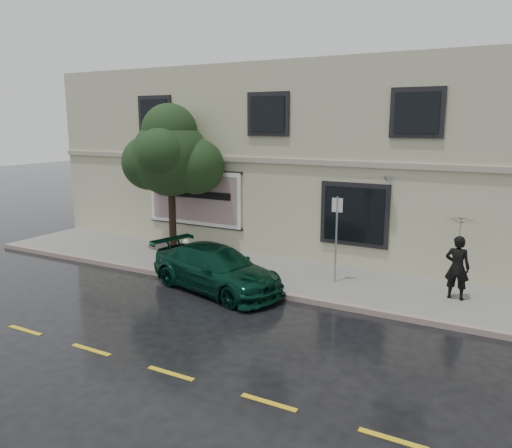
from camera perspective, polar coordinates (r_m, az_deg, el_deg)
The scene contains 12 objects.
ground at distance 14.28m, azimuth -7.97°, elevation -8.71°, with size 90.00×90.00×0.00m, color black.
sidewalk at distance 16.83m, azimuth -1.37°, elevation -5.18°, with size 20.00×3.50×0.15m, color gray.
curb at distance 15.41m, azimuth -4.64°, elevation -6.80°, with size 20.00×0.18×0.16m, color gray.
road_marking at distance 11.88m, azimuth -18.33°, elevation -13.48°, with size 19.00×0.12×0.01m, color gold.
building at distance 21.34m, azimuth 6.39°, elevation 7.66°, with size 20.00×8.12×7.00m.
billboard at distance 19.48m, azimuth -7.11°, elevation 3.00°, with size 4.30×0.16×2.20m.
car at distance 14.88m, azimuth -4.57°, elevation -5.12°, with size 2.00×4.52×1.32m, color #072F20.
pedestrian at distance 14.67m, azimuth 22.01°, elevation -4.63°, with size 0.65×0.43×1.78m, color black.
umbrella at distance 14.40m, azimuth 22.37°, elevation -0.00°, with size 0.86×0.86×0.63m, color black.
street_tree at distance 18.74m, azimuth -9.75°, elevation 7.46°, with size 2.84×2.84×4.93m.
fire_hydrant at distance 17.68m, azimuth -7.97°, elevation -2.97°, with size 0.31×0.29×0.76m.
sign_pole at distance 15.07m, azimuth 9.18°, elevation -0.85°, with size 0.32×0.06×2.62m.
Camera 1 is at (8.07, -10.71, 4.91)m, focal length 35.00 mm.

